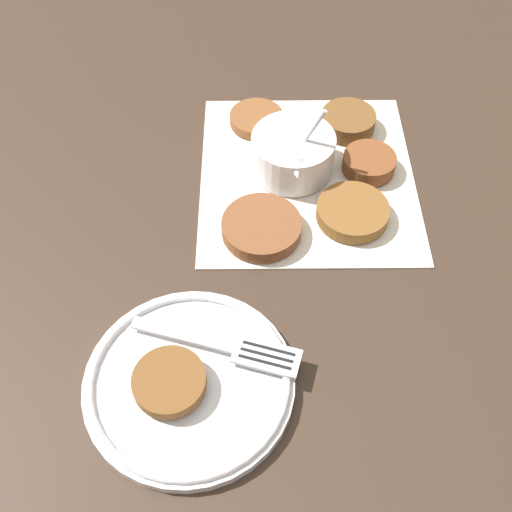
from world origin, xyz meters
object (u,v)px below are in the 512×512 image
object	(u,v)px
sauce_bowl	(293,155)
serving_plate	(189,381)
fork	(233,348)
fritter_on_plate	(169,382)

from	to	relation	value
sauce_bowl	serving_plate	xyz separation A→B (m)	(0.27, -0.11, -0.02)
sauce_bowl	fork	world-z (taller)	sauce_bowl
serving_plate	fork	bearing A→B (deg)	123.45
fritter_on_plate	sauce_bowl	bearing A→B (deg)	154.80
sauce_bowl	fork	xyz separation A→B (m)	(0.25, -0.07, -0.01)
serving_plate	fork	distance (m)	0.05
serving_plate	fritter_on_plate	size ratio (longest dim) A/B	2.93
sauce_bowl	fork	bearing A→B (deg)	-16.85
serving_plate	fritter_on_plate	distance (m)	0.02
serving_plate	sauce_bowl	bearing A→B (deg)	157.10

